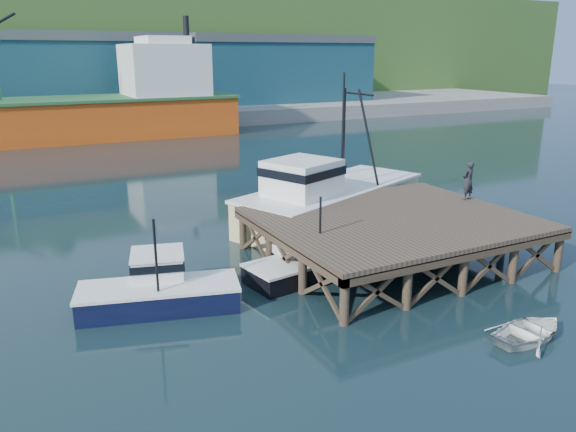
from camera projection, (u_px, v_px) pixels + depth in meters
ground at (289, 279)px, 24.55m from camera, size 300.00×300.00×0.00m
wharf at (395, 221)px, 26.26m from camera, size 12.00×10.00×2.62m
far_quay at (75, 112)px, 84.00m from camera, size 160.00×40.00×2.00m
warehouse_mid at (75, 75)px, 78.19m from camera, size 28.00×16.00×9.00m
warehouse_right at (269, 72)px, 91.39m from camera, size 30.00×16.00×9.00m
cargo_ship at (17, 112)px, 60.85m from camera, size 55.50×10.00×13.75m
hillside at (48, 45)px, 106.80m from camera, size 220.00×50.00×22.00m
boat_navy at (159, 288)px, 21.74m from camera, size 6.46×4.15×3.81m
boat_black at (307, 259)px, 24.99m from camera, size 6.30×5.24×3.73m
trawler at (328, 194)px, 32.20m from camera, size 13.46×9.00×8.50m
dinghy at (530, 331)px, 19.33m from camera, size 3.25×2.45×0.64m
dockworker at (468, 181)px, 29.15m from camera, size 0.81×0.59×2.03m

